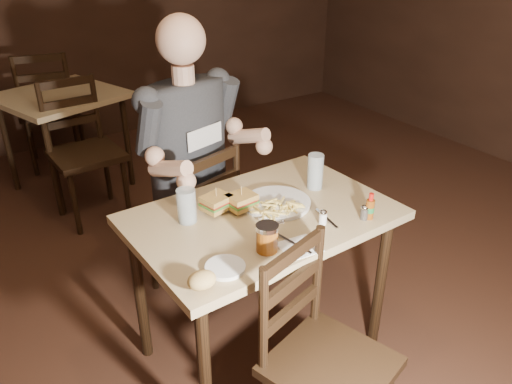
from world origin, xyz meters
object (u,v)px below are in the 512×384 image
main_table (262,231)px  dinner_plate (277,204)px  bg_chair_far (48,109)px  glass_right (315,172)px  chair_near (331,366)px  bg_table (61,105)px  glass_left (187,206)px  chair_far (192,221)px  syrup_dispenser (267,238)px  diner (193,128)px  side_plate (225,268)px  hot_sauce (370,206)px  bg_chair_near (86,154)px

main_table → dinner_plate: dinner_plate is taller
bg_chair_far → glass_right: 2.86m
main_table → chair_near: bearing=-98.3°
bg_table → glass_left: (-0.00, -2.17, 0.16)m
main_table → chair_far: (-0.05, 0.61, -0.24)m
glass_right → syrup_dispenser: (-0.48, -0.31, -0.03)m
diner → glass_left: diner is taller
glass_left → side_plate: (-0.04, -0.38, -0.07)m
main_table → diner: 0.64m
main_table → chair_far: bearing=95.0°
chair_far → hot_sauce: (0.40, -0.89, 0.39)m
diner → glass_right: diner is taller
bg_table → hot_sauce: (0.65, -2.57, 0.15)m
chair_near → syrup_dispenser: 0.52m
main_table → chair_near: size_ratio=1.29×
bg_table → side_plate: size_ratio=7.14×
dinner_plate → glass_right: 0.26m
bg_chair_near → syrup_dispenser: 2.02m
chair_far → side_plate: size_ratio=6.28×
side_plate → bg_table: bearing=89.1°
glass_right → chair_near: bearing=-123.1°
dinner_plate → bg_table: bearing=99.6°
hot_sauce → chair_near: bearing=-145.2°
chair_far → glass_right: bearing=109.6°
dinner_plate → glass_right: size_ratio=1.72×
chair_near → diner: (0.05, 1.14, 0.55)m
bg_chair_far → bg_chair_near: bg_chair_far is taller
main_table → chair_near: chair_near is taller
main_table → diner: size_ratio=1.07×
bg_chair_far → diner: bearing=106.5°
glass_left → dinner_plate: bearing=-13.2°
main_table → syrup_dispenser: (-0.14, -0.24, 0.15)m
main_table → syrup_dispenser: syrup_dispenser is taller
side_plate → chair_near: bearing=-52.2°
bg_chair_near → dinner_plate: 1.78m
bg_chair_far → glass_left: (-0.00, -2.72, 0.34)m
glass_left → glass_right: size_ratio=0.87×
chair_far → glass_left: (-0.24, -0.50, 0.40)m
chair_far → glass_left: size_ratio=6.11×
main_table → dinner_plate: (0.09, 0.02, 0.10)m
main_table → side_plate: size_ratio=8.03×
bg_chair_far → glass_right: bg_chair_far is taller
bg_chair_near → glass_left: (-0.00, -1.62, 0.36)m
glass_left → side_plate: bearing=-95.4°
bg_table → chair_far: chair_far is taller
bg_chair_far → side_plate: size_ratio=7.09×
bg_table → side_plate: side_plate is taller
chair_near → syrup_dispenser: bearing=82.2°
hot_sauce → side_plate: 0.69m
diner → chair_near: bearing=-108.4°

